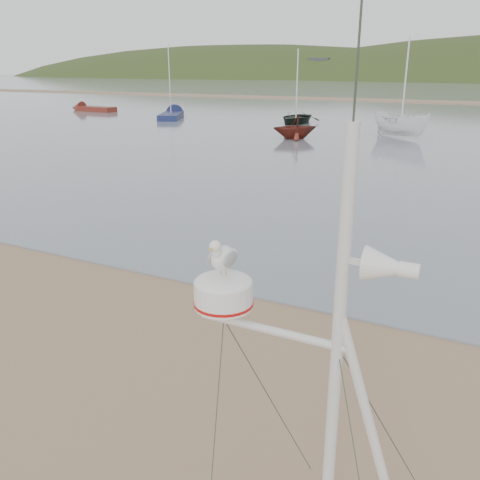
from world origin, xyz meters
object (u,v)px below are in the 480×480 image
at_px(mast_rig, 321,465).
at_px(dinghy_red_far, 87,108).
at_px(boat_red, 295,116).
at_px(boat_white, 403,103).
at_px(sailboat_blue_near, 174,114).
at_px(boat_dark, 297,96).

height_order(mast_rig, dinghy_red_far, mast_rig).
height_order(mast_rig, boat_red, mast_rig).
xyz_separation_m(boat_white, sailboat_blue_near, (-21.69, 5.66, -1.95)).
xyz_separation_m(mast_rig, boat_white, (-5.02, 31.59, 1.06)).
bearing_deg(dinghy_red_far, sailboat_blue_near, -7.26).
distance_m(mast_rig, dinghy_red_far, 54.98).
relative_size(boat_dark, boat_white, 0.99).
bearing_deg(boat_white, mast_rig, -141.20).
relative_size(mast_rig, dinghy_red_far, 0.82).
relative_size(boat_white, sailboat_blue_near, 0.63).
distance_m(boat_dark, dinghy_red_far, 24.68).
bearing_deg(boat_white, dinghy_red_far, 107.76).
height_order(boat_red, boat_white, boat_white).
xyz_separation_m(mast_rig, sailboat_blue_near, (-26.72, 37.24, -0.89)).
bearing_deg(boat_red, boat_white, 81.15).
bearing_deg(boat_dark, boat_red, -70.23).
bearing_deg(boat_white, boat_red, 151.83).
height_order(mast_rig, boat_dark, mast_rig).
relative_size(mast_rig, boat_white, 1.11).
xyz_separation_m(mast_rig, boat_red, (-11.00, 27.84, 0.27)).
bearing_deg(sailboat_blue_near, dinghy_red_far, 172.74).
bearing_deg(dinghy_red_far, mast_rig, -44.90).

